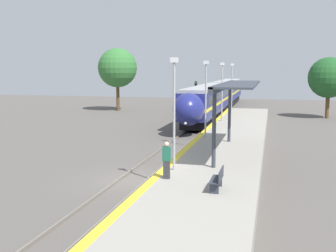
# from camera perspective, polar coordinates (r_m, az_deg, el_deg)

# --- Properties ---
(ground_plane) EXTENTS (120.00, 120.00, 0.00)m
(ground_plane) POSITION_cam_1_polar(r_m,az_deg,el_deg) (22.16, -4.55, -7.33)
(ground_plane) COLOR #56514C
(rail_left) EXTENTS (0.08, 90.00, 0.15)m
(rail_left) POSITION_cam_1_polar(r_m,az_deg,el_deg) (22.38, -6.31, -7.01)
(rail_left) COLOR slate
(rail_left) RESTS_ON ground_plane
(rail_right) EXTENTS (0.08, 90.00, 0.15)m
(rail_right) POSITION_cam_1_polar(r_m,az_deg,el_deg) (21.93, -2.75, -7.27)
(rail_right) COLOR slate
(rail_right) RESTS_ON ground_plane
(train) EXTENTS (2.81, 43.17, 3.88)m
(train) POSITION_cam_1_polar(r_m,az_deg,el_deg) (55.24, 6.80, 4.12)
(train) COLOR black
(train) RESTS_ON ground_plane
(platform_right) EXTENTS (4.83, 64.00, 0.87)m
(platform_right) POSITION_cam_1_polar(r_m,az_deg,el_deg) (21.17, 5.82, -6.87)
(platform_right) COLOR gray
(platform_right) RESTS_ON ground_plane
(platform_bench) EXTENTS (0.44, 1.46, 0.89)m
(platform_bench) POSITION_cam_1_polar(r_m,az_deg,el_deg) (17.35, 6.80, -7.12)
(platform_bench) COLOR #2D333D
(platform_bench) RESTS_ON platform_right
(person_waiting) EXTENTS (0.36, 0.22, 1.68)m
(person_waiting) POSITION_cam_1_polar(r_m,az_deg,el_deg) (18.88, -0.19, -4.57)
(person_waiting) COLOR #333338
(person_waiting) RESTS_ON platform_right
(railway_signal) EXTENTS (0.28, 0.28, 4.18)m
(railway_signal) POSITION_cam_1_polar(r_m,az_deg,el_deg) (51.39, 3.78, 4.26)
(railway_signal) COLOR #59595E
(railway_signal) RESTS_ON ground_plane
(lamppost_near) EXTENTS (0.36, 0.20, 5.43)m
(lamppost_near) POSITION_cam_1_polar(r_m,az_deg,el_deg) (20.14, 0.84, 2.65)
(lamppost_near) COLOR #9E9EA3
(lamppost_near) RESTS_ON platform_right
(lamppost_mid) EXTENTS (0.36, 0.20, 5.43)m
(lamppost_mid) POSITION_cam_1_polar(r_m,az_deg,el_deg) (29.81, 5.14, 4.32)
(lamppost_mid) COLOR #9E9EA3
(lamppost_mid) RESTS_ON platform_right
(lamppost_far) EXTENTS (0.36, 0.20, 5.43)m
(lamppost_far) POSITION_cam_1_polar(r_m,az_deg,el_deg) (39.59, 7.34, 5.16)
(lamppost_far) COLOR #9E9EA3
(lamppost_far) RESTS_ON platform_right
(lamppost_farthest) EXTENTS (0.36, 0.20, 5.43)m
(lamppost_farthest) POSITION_cam_1_polar(r_m,az_deg,el_deg) (49.41, 8.66, 5.67)
(lamppost_farthest) COLOR #9E9EA3
(lamppost_farthest) RESTS_ON platform_right
(station_canopy) EXTENTS (2.02, 10.70, 4.08)m
(station_canopy) POSITION_cam_1_polar(r_m,az_deg,el_deg) (24.49, 8.86, 5.11)
(station_canopy) COLOR #333842
(station_canopy) RESTS_ON platform_right
(background_tree_left) EXTENTS (5.27, 5.27, 8.45)m
(background_tree_left) POSITION_cam_1_polar(r_m,az_deg,el_deg) (57.71, -6.86, 7.82)
(background_tree_left) COLOR brown
(background_tree_left) RESTS_ON ground_plane
(background_tree_right) EXTENTS (4.67, 4.67, 7.03)m
(background_tree_right) POSITION_cam_1_polar(r_m,az_deg,el_deg) (51.86, 20.95, 6.13)
(background_tree_right) COLOR brown
(background_tree_right) RESTS_ON ground_plane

